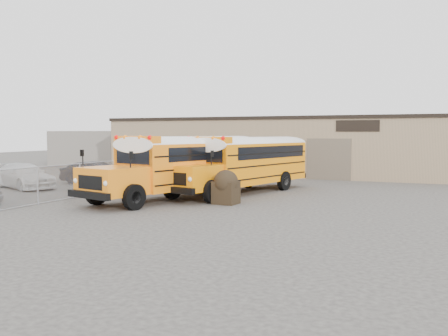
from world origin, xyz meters
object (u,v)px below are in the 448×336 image
at_px(school_bus_right, 300,155).
at_px(car_dark, 95,173).
at_px(tarp_bundle, 226,187).
at_px(car_white, 24,176).
at_px(school_bus_left, 257,156).

height_order(school_bus_right, car_dark, school_bus_right).
xyz_separation_m(school_bus_right, car_dark, (-12.41, -6.02, -1.14)).
relative_size(tarp_bundle, car_dark, 0.36).
relative_size(school_bus_right, car_white, 2.18).
height_order(school_bus_left, school_bus_right, school_bus_left).
bearing_deg(school_bus_right, car_dark, -154.12).
bearing_deg(tarp_bundle, school_bus_right, 86.70).
bearing_deg(school_bus_left, car_dark, -164.69).
bearing_deg(school_bus_right, car_white, -146.02).
bearing_deg(car_white, school_bus_right, -35.82).
bearing_deg(car_dark, tarp_bundle, -122.57).
bearing_deg(car_white, school_bus_left, -41.87).
distance_m(school_bus_right, car_dark, 13.84).
bearing_deg(car_dark, school_bus_left, -83.29).
xyz_separation_m(school_bus_left, tarp_bundle, (1.31, -8.09, -1.07)).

